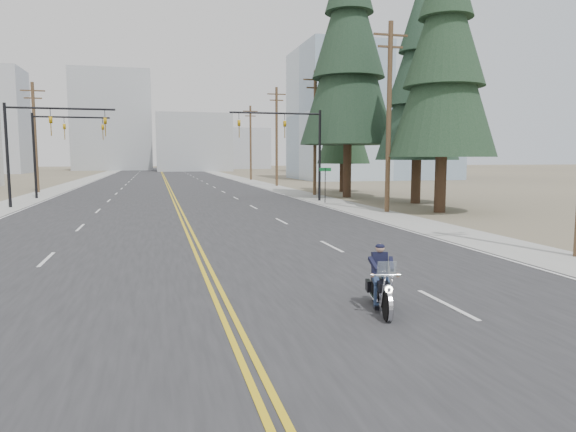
{
  "coord_description": "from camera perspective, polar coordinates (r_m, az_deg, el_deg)",
  "views": [
    {
      "loc": [
        -1.41,
        -6.22,
        3.4
      ],
      "look_at": [
        2.5,
        8.94,
        1.6
      ],
      "focal_mm": 32.0,
      "sensor_mm": 36.0,
      "label": 1
    }
  ],
  "objects": [
    {
      "name": "ground_plane",
      "position": [
        7.23,
        -1.61,
        -21.48
      ],
      "size": [
        400.0,
        400.0,
        0.0
      ],
      "primitive_type": "plane",
      "color": "#776D56",
      "rests_on": "ground"
    },
    {
      "name": "road",
      "position": [
        76.31,
        -13.43,
        3.81
      ],
      "size": [
        20.0,
        200.0,
        0.01
      ],
      "primitive_type": "cube",
      "color": "#303033",
      "rests_on": "ground"
    },
    {
      "name": "sidewalk_left",
      "position": [
        76.96,
        -22.04,
        3.54
      ],
      "size": [
        3.0,
        200.0,
        0.01
      ],
      "primitive_type": "cube",
      "color": "#A5A5A0",
      "rests_on": "ground"
    },
    {
      "name": "sidewalk_right",
      "position": [
        77.38,
        -4.87,
        4.0
      ],
      "size": [
        3.0,
        200.0,
        0.01
      ],
      "primitive_type": "cube",
      "color": "#A5A5A0",
      "rests_on": "ground"
    },
    {
      "name": "traffic_mast_left",
      "position": [
        38.99,
        -25.93,
        8.15
      ],
      "size": [
        7.1,
        0.26,
        7.0
      ],
      "color": "black",
      "rests_on": "ground"
    },
    {
      "name": "traffic_mast_right",
      "position": [
        39.64,
        0.73,
        8.77
      ],
      "size": [
        7.1,
        0.26,
        7.0
      ],
      "color": "black",
      "rests_on": "ground"
    },
    {
      "name": "traffic_mast_far",
      "position": [
        46.92,
        -24.4,
        7.77
      ],
      "size": [
        6.1,
        0.26,
        7.0
      ],
      "color": "black",
      "rests_on": "ground"
    },
    {
      "name": "street_sign",
      "position": [
        38.26,
        4.16,
        4.14
      ],
      "size": [
        0.9,
        0.06,
        2.62
      ],
      "color": "black",
      "rests_on": "ground"
    },
    {
      "name": "utility_pole_b",
      "position": [
        32.47,
        11.15,
        10.99
      ],
      "size": [
        2.2,
        0.3,
        11.5
      ],
      "color": "brown",
      "rests_on": "ground"
    },
    {
      "name": "utility_pole_c",
      "position": [
        46.42,
        3.02,
        9.41
      ],
      "size": [
        2.2,
        0.3,
        11.0
      ],
      "color": "brown",
      "rests_on": "ground"
    },
    {
      "name": "utility_pole_d",
      "position": [
        60.89,
        -1.27,
        8.97
      ],
      "size": [
        2.2,
        0.3,
        11.5
      ],
      "color": "brown",
      "rests_on": "ground"
    },
    {
      "name": "utility_pole_e",
      "position": [
        77.52,
        -4.18,
        8.25
      ],
      "size": [
        2.2,
        0.3,
        11.0
      ],
      "color": "brown",
      "rests_on": "ground"
    },
    {
      "name": "utility_pole_left",
      "position": [
        55.38,
        -26.29,
        8.02
      ],
      "size": [
        2.2,
        0.3,
        10.5
      ],
      "color": "brown",
      "rests_on": "ground"
    },
    {
      "name": "glass_building",
      "position": [
        83.49,
        9.33,
        10.99
      ],
      "size": [
        24.0,
        16.0,
        20.0
      ],
      "primitive_type": "cube",
      "color": "#9EB5CC",
      "rests_on": "ground"
    },
    {
      "name": "haze_bldg_b",
      "position": [
        131.61,
        -10.48,
        8.0
      ],
      "size": [
        18.0,
        14.0,
        14.0
      ],
      "primitive_type": "cube",
      "color": "#ADB2B7",
      "rests_on": "ground"
    },
    {
      "name": "haze_bldg_c",
      "position": [
        123.51,
        5.19,
        9.11
      ],
      "size": [
        16.0,
        12.0,
        18.0
      ],
      "primitive_type": "cube",
      "color": "#B7BCC6",
      "rests_on": "ground"
    },
    {
      "name": "haze_bldg_d",
      "position": [
        146.92,
        -18.87,
        9.94
      ],
      "size": [
        20.0,
        15.0,
        26.0
      ],
      "primitive_type": "cube",
      "color": "#ADB2B7",
      "rests_on": "ground"
    },
    {
      "name": "haze_bldg_e",
      "position": [
        158.46,
        -4.92,
        7.46
      ],
      "size": [
        14.0,
        14.0,
        12.0
      ],
      "primitive_type": "cube",
      "color": "#B7BCC6",
      "rests_on": "ground"
    },
    {
      "name": "motorcyclist",
      "position": [
        11.53,
        10.36,
        -6.88
      ],
      "size": [
        1.24,
        2.03,
        1.48
      ],
      "primitive_type": null,
      "rotation": [
        0.0,
        0.0,
        2.9
      ],
      "color": "black",
      "rests_on": "ground"
    },
    {
      "name": "conifer_near",
      "position": [
        33.67,
        17.04,
        17.28
      ],
      "size": [
        6.47,
        6.47,
        17.12
      ],
      "rotation": [
        0.0,
        0.0,
        0.1
      ],
      "color": "#382619",
      "rests_on": "ground"
    },
    {
      "name": "conifer_mid",
      "position": [
        39.6,
        14.34,
        14.79
      ],
      "size": [
        6.02,
        6.02,
        16.06
      ],
      "rotation": [
        0.0,
        0.0,
        0.28
      ],
      "color": "#382619",
      "rests_on": "ground"
    },
    {
      "name": "conifer_tall",
      "position": [
        45.07,
        6.77,
        18.6
      ],
      "size": [
        8.05,
        8.05,
        22.37
      ],
      "rotation": [
        0.0,
        0.0,
        -0.38
      ],
      "color": "#382619",
      "rests_on": "ground"
    },
    {
      "name": "conifer_far",
      "position": [
        51.38,
        6.24,
        11.64
      ],
      "size": [
        5.21,
        5.21,
        13.94
      ],
      "rotation": [
        0.0,
        0.0,
        0.42
      ],
      "color": "#382619",
      "rests_on": "ground"
    }
  ]
}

